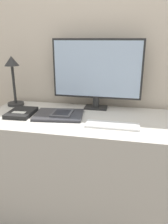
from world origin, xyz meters
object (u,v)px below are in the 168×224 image
ereader (62,113)px  notebook (21,113)px  keyboard (112,125)px  monitor (97,72)px  desk_lamp (13,74)px  laptop (59,115)px

ereader → notebook: size_ratio=0.72×
keyboard → notebook: (-0.64, 0.08, 0.01)m
keyboard → ereader: size_ratio=1.94×
monitor → notebook: 0.61m
notebook → desk_lamp: bearing=126.7°
keyboard → ereader: 0.37m
laptop → desk_lamp: desk_lamp is taller
laptop → desk_lamp: size_ratio=0.91×
laptop → desk_lamp: 0.51m
ereader → keyboard: bearing=-18.0°
laptop → ereader: bearing=19.7°
keyboard → laptop: (-0.37, 0.11, 0.00)m
laptop → ereader: ereader is taller
laptop → ereader: 0.03m
desk_lamp → keyboard: bearing=-20.0°
monitor → notebook: (-0.49, -0.25, -0.26)m
laptop → notebook: size_ratio=1.50×
keyboard → notebook: bearing=172.5°
laptop → notebook: bearing=-175.0°
desk_lamp → notebook: size_ratio=1.64×
ereader → notebook: bearing=-173.9°
laptop → desk_lamp: (-0.42, 0.18, 0.23)m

